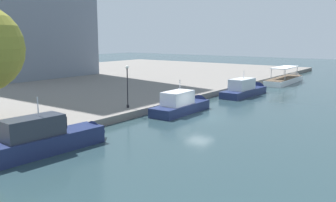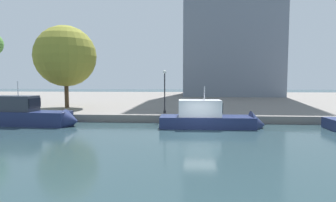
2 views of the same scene
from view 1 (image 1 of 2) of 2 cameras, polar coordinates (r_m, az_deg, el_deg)
ground_plane at (r=36.75m, az=4.95°, el=-2.56°), size 220.00×220.00×0.00m
dock_promenade at (r=60.12m, az=-22.50°, el=2.01°), size 120.00×55.00×0.72m
motor_yacht_1 at (r=26.97m, az=-18.36°, el=-5.92°), size 10.24×2.88×4.61m
motor_yacht_2 at (r=39.06m, az=2.45°, el=-0.87°), size 9.13×2.69×4.55m
motor_yacht_3 at (r=51.48m, az=12.18°, el=1.62°), size 10.24×2.94×4.48m
tour_boat_4 at (r=67.42m, az=18.11°, el=3.03°), size 13.96×3.23×4.00m
lamp_post at (r=37.57m, az=-6.43°, el=2.56°), size 0.34×0.34×4.42m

